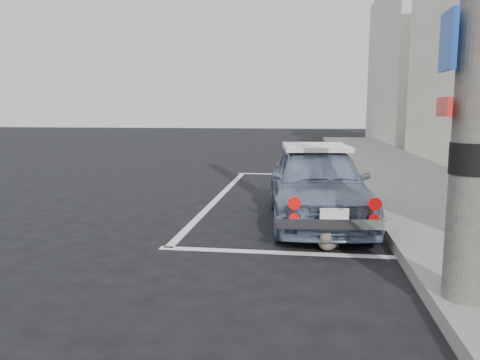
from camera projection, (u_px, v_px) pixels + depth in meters
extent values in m
plane|color=black|center=(246.00, 240.00, 6.10)|extent=(80.00, 80.00, 0.00)
cube|color=slate|center=(456.00, 210.00, 7.61)|extent=(2.80, 40.00, 0.15)
cube|color=orange|center=(434.00, 16.00, 14.60)|extent=(0.10, 2.00, 1.60)
cube|color=beige|center=(415.00, 66.00, 24.25)|extent=(3.50, 10.00, 8.00)
cube|color=silver|center=(282.00, 253.00, 5.54)|extent=(3.00, 0.12, 0.01)
cube|color=silver|center=(295.00, 174.00, 12.40)|extent=(3.00, 0.12, 0.01)
cube|color=silver|center=(219.00, 197.00, 9.16)|extent=(0.12, 7.00, 0.01)
cylinder|color=black|center=(473.00, 158.00, 3.67)|extent=(0.36, 0.36, 0.25)
cube|color=#1541AB|center=(448.00, 41.00, 3.57)|extent=(0.04, 0.35, 0.45)
cube|color=red|center=(444.00, 107.00, 3.65)|extent=(0.04, 0.30, 0.15)
cube|color=white|center=(443.00, 107.00, 3.65)|extent=(0.02, 0.16, 0.08)
imported|color=slate|center=(317.00, 183.00, 7.04)|extent=(1.69, 3.57, 1.18)
cube|color=white|center=(315.00, 147.00, 7.31)|extent=(1.09, 1.40, 0.07)
cube|color=silver|center=(333.00, 223.00, 5.42)|extent=(1.33, 0.24, 0.12)
cube|color=white|center=(334.00, 216.00, 5.36)|extent=(0.33, 0.05, 0.17)
cylinder|color=red|center=(294.00, 203.00, 5.37)|extent=(0.15, 0.05, 0.15)
cylinder|color=red|center=(375.00, 204.00, 5.33)|extent=(0.15, 0.05, 0.15)
cylinder|color=red|center=(294.00, 218.00, 5.40)|extent=(0.12, 0.05, 0.12)
cylinder|color=red|center=(374.00, 219.00, 5.36)|extent=(0.12, 0.05, 0.12)
ellipsoid|color=#76675A|center=(328.00, 240.00, 5.65)|extent=(0.32, 0.42, 0.23)
sphere|color=#76675A|center=(326.00, 237.00, 5.48)|extent=(0.15, 0.15, 0.15)
cone|color=#76675A|center=(323.00, 231.00, 5.49)|extent=(0.05, 0.05, 0.06)
cone|color=#76675A|center=(329.00, 231.00, 5.46)|extent=(0.05, 0.05, 0.06)
cylinder|color=#76675A|center=(335.00, 243.00, 5.82)|extent=(0.08, 0.25, 0.03)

